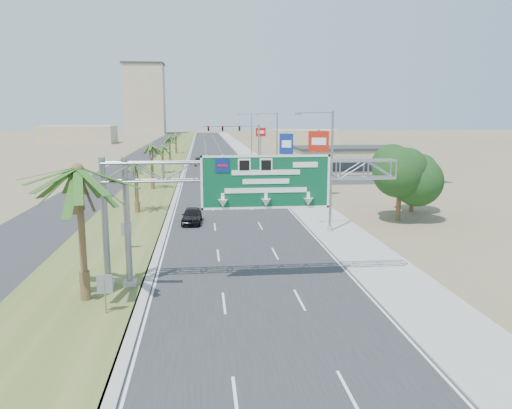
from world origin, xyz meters
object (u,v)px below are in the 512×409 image
at_px(car_mid_lane, 235,186).
at_px(car_right_lane, 232,169).
at_px(car_far, 199,162).
at_px(store_building, 348,160).
at_px(sign_gantry, 237,180).
at_px(palm_near, 78,170).
at_px(pole_sign_red_near, 319,145).
at_px(pole_sign_blue, 286,146).
at_px(car_left_lane, 192,216).
at_px(signal_mast, 248,142).
at_px(pole_sign_red_far, 261,134).

height_order(car_mid_lane, car_right_lane, car_mid_lane).
bearing_deg(car_far, car_mid_lane, -83.56).
relative_size(store_building, car_right_lane, 3.64).
xyz_separation_m(sign_gantry, car_far, (-2.55, 69.69, -5.36)).
xyz_separation_m(palm_near, car_mid_lane, (10.27, 36.76, -6.16)).
xyz_separation_m(pole_sign_red_near, pole_sign_blue, (-1.34, 14.74, -0.99)).
distance_m(car_left_lane, pole_sign_red_near, 20.66).
bearing_deg(sign_gantry, signal_mast, 84.26).
relative_size(car_mid_lane, pole_sign_red_near, 0.59).
bearing_deg(car_left_lane, palm_near, -102.24).
height_order(store_building, car_far, store_building).
height_order(car_left_lane, pole_sign_red_near, pole_sign_red_near).
xyz_separation_m(store_building, pole_sign_red_far, (-12.74, 20.64, 3.65)).
xyz_separation_m(sign_gantry, pole_sign_red_far, (10.33, 76.71, -0.41)).
relative_size(sign_gantry, pole_sign_blue, 2.33).
distance_m(car_mid_lane, pole_sign_red_far, 42.95).
relative_size(signal_mast, store_building, 0.57).
bearing_deg(pole_sign_red_near, pole_sign_blue, 95.19).
distance_m(signal_mast, car_far, 12.37).
bearing_deg(pole_sign_blue, car_mid_lane, -129.22).
distance_m(signal_mast, store_building, 18.08).
relative_size(signal_mast, pole_sign_red_near, 1.28).
height_order(sign_gantry, pole_sign_red_far, sign_gantry).
bearing_deg(car_mid_lane, car_far, 91.14).
relative_size(palm_near, pole_sign_blue, 1.16).
height_order(palm_near, car_far, palm_near).
height_order(car_left_lane, pole_sign_red_far, pole_sign_red_far).
height_order(car_left_lane, car_right_lane, car_left_lane).
distance_m(palm_near, store_building, 66.04).
bearing_deg(pole_sign_blue, car_right_lane, 123.35).
relative_size(car_right_lane, car_far, 1.02).
distance_m(store_building, car_mid_lane, 29.84).
bearing_deg(sign_gantry, pole_sign_red_near, 68.79).
relative_size(signal_mast, car_right_lane, 2.08).
bearing_deg(car_mid_lane, pole_sign_red_near, -32.28).
xyz_separation_m(sign_gantry, car_right_lane, (3.06, 56.07, -5.37)).
relative_size(sign_gantry, store_building, 0.93).
bearing_deg(palm_near, car_right_lane, 79.07).
distance_m(palm_near, car_mid_lane, 38.66).
height_order(store_building, car_mid_lane, store_building).
bearing_deg(car_left_lane, car_right_lane, 84.52).
bearing_deg(store_building, sign_gantry, -112.36).
bearing_deg(car_right_lane, car_mid_lane, -97.88).
bearing_deg(car_far, pole_sign_red_near, -71.34).
xyz_separation_m(signal_mast, car_left_lane, (-9.20, -45.29, -4.13)).
xyz_separation_m(car_far, pole_sign_red_far, (12.88, 7.02, 4.94)).
height_order(pole_sign_red_near, pole_sign_blue, pole_sign_red_near).
xyz_separation_m(car_left_lane, car_mid_lane, (5.10, 18.08, 0.05)).
relative_size(palm_near, signal_mast, 0.81).
height_order(palm_near, car_left_lane, palm_near).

